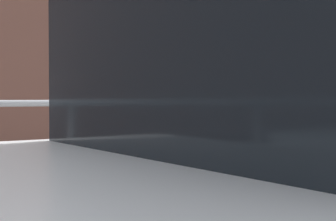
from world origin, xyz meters
The scene contains 3 objects.
parking_meter centered at (-0.37, 0.33, 1.19)m, with size 0.18×0.19×1.43m.
pedestrian_at_meter centered at (0.29, 0.33, 1.03)m, with size 0.59×0.51×1.60m.
background_railing centered at (0.00, 2.06, 0.98)m, with size 24.06×0.06×1.18m.
Camera 1 is at (-2.07, -2.38, 1.33)m, focal length 54.00 mm.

